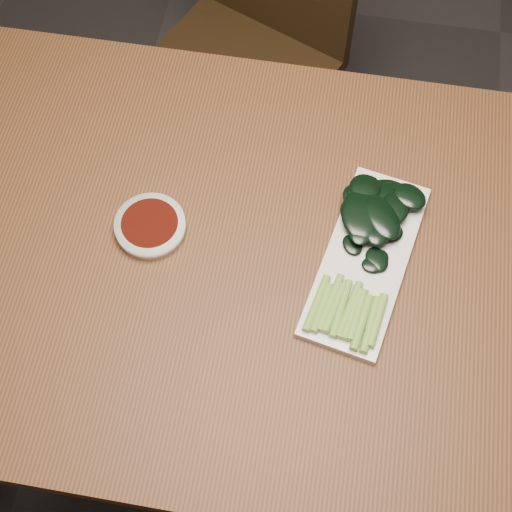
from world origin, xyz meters
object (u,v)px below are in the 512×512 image
at_px(table, 278,278).
at_px(sauce_bowl, 150,226).
at_px(serving_plate, 366,260).
at_px(gai_lan, 370,234).
at_px(chair_far, 249,42).

relative_size(table, sauce_bowl, 12.36).
xyz_separation_m(serving_plate, gai_lan, (0.00, 0.04, 0.02)).
distance_m(table, gai_lan, 0.17).
bearing_deg(gai_lan, serving_plate, -90.98).
relative_size(table, gai_lan, 4.49).
height_order(table, gai_lan, gai_lan).
relative_size(table, chair_far, 1.57).
distance_m(sauce_bowl, gai_lan, 0.35).
xyz_separation_m(table, chair_far, (-0.17, 0.69, -0.19)).
bearing_deg(gai_lan, table, -158.93).
height_order(chair_far, gai_lan, chair_far).
distance_m(table, sauce_bowl, 0.23).
relative_size(sauce_bowl, serving_plate, 0.34).
bearing_deg(serving_plate, table, -173.01).
height_order(chair_far, serving_plate, chair_far).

